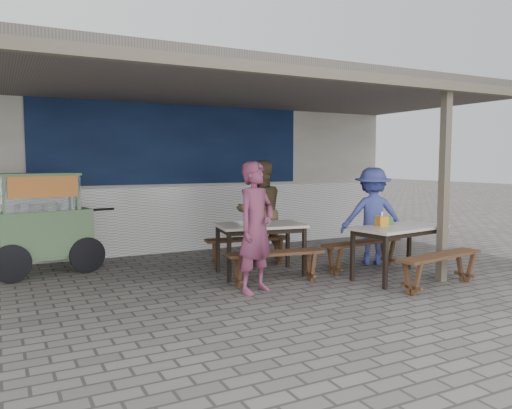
{
  "coord_description": "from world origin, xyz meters",
  "views": [
    {
      "loc": [
        -3.11,
        -5.8,
        1.67
      ],
      "look_at": [
        0.36,
        0.9,
        1.01
      ],
      "focal_mm": 35.0,
      "sensor_mm": 36.0,
      "label": 1
    }
  ],
  "objects": [
    {
      "name": "ground",
      "position": [
        0.0,
        0.0,
        0.0
      ],
      "size": [
        60.0,
        60.0,
        0.0
      ],
      "primitive_type": "plane",
      "color": "#68645E",
      "rests_on": "ground"
    },
    {
      "name": "back_wall",
      "position": [
        -0.0,
        3.58,
        1.72
      ],
      "size": [
        9.0,
        1.28,
        3.5
      ],
      "color": "beige",
      "rests_on": "ground"
    },
    {
      "name": "warung_roof",
      "position": [
        0.02,
        0.9,
        2.71
      ],
      "size": [
        9.0,
        4.21,
        2.81
      ],
      "color": "#58504B",
      "rests_on": "ground"
    },
    {
      "name": "table_left",
      "position": [
        0.28,
        0.6,
        0.67
      ],
      "size": [
        1.35,
        0.95,
        0.75
      ],
      "rotation": [
        0.0,
        0.0,
        -0.16
      ],
      "color": "silver",
      "rests_on": "ground"
    },
    {
      "name": "bench_left_street",
      "position": [
        0.18,
        -0.02,
        0.33
      ],
      "size": [
        1.37,
        0.49,
        0.45
      ],
      "rotation": [
        0.0,
        0.0,
        -0.16
      ],
      "color": "brown",
      "rests_on": "ground"
    },
    {
      "name": "bench_left_wall",
      "position": [
        0.38,
        1.22,
        0.33
      ],
      "size": [
        1.37,
        0.49,
        0.45
      ],
      "rotation": [
        0.0,
        0.0,
        -0.16
      ],
      "color": "brown",
      "rests_on": "ground"
    },
    {
      "name": "table_right",
      "position": [
        1.9,
        -0.52,
        0.67
      ],
      "size": [
        1.46,
        0.89,
        0.75
      ],
      "rotation": [
        0.0,
        0.0,
        0.15
      ],
      "color": "silver",
      "rests_on": "ground"
    },
    {
      "name": "bench_right_street",
      "position": [
        2.0,
        -1.19,
        0.34
      ],
      "size": [
        1.5,
        0.5,
        0.45
      ],
      "rotation": [
        0.0,
        0.0,
        0.15
      ],
      "color": "brown",
      "rests_on": "ground"
    },
    {
      "name": "bench_right_wall",
      "position": [
        1.8,
        0.14,
        0.34
      ],
      "size": [
        1.5,
        0.5,
        0.45
      ],
      "rotation": [
        0.0,
        0.0,
        0.15
      ],
      "color": "brown",
      "rests_on": "ground"
    },
    {
      "name": "vendor_cart",
      "position": [
        -2.56,
        2.13,
        0.81
      ],
      "size": [
        1.79,
        0.97,
        1.49
      ],
      "rotation": [
        0.0,
        0.0,
        0.19
      ],
      "color": "#6A885B",
      "rests_on": "ground"
    },
    {
      "name": "patron_street_side",
      "position": [
        -0.24,
        -0.26,
        0.83
      ],
      "size": [
        0.72,
        0.61,
        1.67
      ],
      "primitive_type": "imported",
      "rotation": [
        0.0,
        0.0,
        0.41
      ],
      "color": "#72334D",
      "rests_on": "ground"
    },
    {
      "name": "patron_wall_side",
      "position": [
        0.73,
        1.44,
        0.84
      ],
      "size": [
        0.88,
        0.72,
        1.67
      ],
      "primitive_type": "imported",
      "rotation": [
        0.0,
        0.0,
        3.03
      ],
      "color": "brown",
      "rests_on": "ground"
    },
    {
      "name": "patron_right_table",
      "position": [
        2.25,
        0.45,
        0.78
      ],
      "size": [
        1.17,
        0.99,
        1.57
      ],
      "primitive_type": "imported",
      "rotation": [
        0.0,
        0.0,
        2.65
      ],
      "color": "#4853AF",
      "rests_on": "ground"
    },
    {
      "name": "tissue_box",
      "position": [
        1.7,
        -0.39,
        0.82
      ],
      "size": [
        0.16,
        0.16,
        0.14
      ],
      "primitive_type": "cube",
      "rotation": [
        0.0,
        0.0,
        -0.13
      ],
      "color": "orange",
      "rests_on": "table_right"
    },
    {
      "name": "donation_box",
      "position": [
        1.85,
        -0.32,
        0.81
      ],
      "size": [
        0.18,
        0.13,
        0.11
      ],
      "primitive_type": "cube",
      "rotation": [
        0.0,
        0.0,
        -0.14
      ],
      "color": "#3F7F38",
      "rests_on": "table_right"
    },
    {
      "name": "condiment_jar",
      "position": [
        0.52,
        0.8,
        0.79
      ],
      "size": [
        0.08,
        0.08,
        0.09
      ],
      "primitive_type": "cylinder",
      "color": "silver",
      "rests_on": "table_left"
    },
    {
      "name": "condiment_bowl",
      "position": [
        -0.01,
        0.63,
        0.77
      ],
      "size": [
        0.22,
        0.22,
        0.05
      ],
      "primitive_type": "imported",
      "rotation": [
        0.0,
        0.0,
        0.12
      ],
      "color": "white",
      "rests_on": "table_left"
    }
  ]
}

